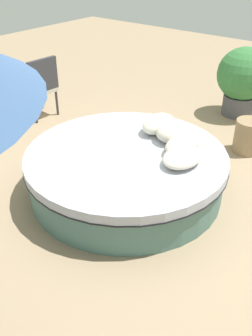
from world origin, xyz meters
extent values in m
plane|color=#9E8466|center=(0.00, 0.00, 0.00)|extent=(16.00, 16.00, 0.00)
cylinder|color=#4C726B|center=(0.00, 0.00, 0.20)|extent=(2.20, 2.20, 0.40)
cylinder|color=black|center=(0.00, 0.00, 0.40)|extent=(2.28, 2.28, 0.02)
cylinder|color=#B2B7C6|center=(0.00, 0.00, 0.45)|extent=(2.27, 2.27, 0.11)
ellipsoid|color=beige|center=(-0.19, 0.61, 0.58)|extent=(0.51, 0.37, 0.15)
ellipsoid|color=beige|center=(-0.43, 0.47, 0.60)|extent=(0.55, 0.31, 0.18)
ellipsoid|color=beige|center=(-0.57, 0.24, 0.61)|extent=(0.43, 0.38, 0.22)
ellipsoid|color=beige|center=(-0.66, -0.02, 0.61)|extent=(0.50, 0.34, 0.22)
cylinder|color=#333338|center=(-0.59, -2.71, 0.21)|extent=(0.04, 0.04, 0.42)
cylinder|color=#333338|center=(-1.03, -2.69, 0.21)|extent=(0.04, 0.04, 0.42)
cylinder|color=#333338|center=(-0.57, -2.29, 0.21)|extent=(0.04, 0.04, 0.42)
cylinder|color=#333338|center=(-1.01, -2.27, 0.21)|extent=(0.04, 0.04, 0.42)
cube|color=beige|center=(-0.80, -2.49, 0.45)|extent=(0.54, 0.52, 0.06)
cube|color=#333338|center=(-0.79, -2.27, 0.73)|extent=(0.52, 0.08, 0.50)
cylinder|color=#4C4C51|center=(-2.91, 0.08, 0.17)|extent=(0.53, 0.53, 0.33)
sphere|color=#387A3D|center=(-2.91, 0.08, 0.69)|extent=(0.84, 0.84, 0.84)
cylinder|color=#997A56|center=(-1.79, 0.72, 0.23)|extent=(0.39, 0.39, 0.46)
camera|label=1|loc=(2.86, 2.29, 2.57)|focal=40.27mm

